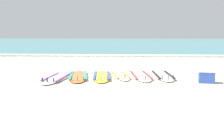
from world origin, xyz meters
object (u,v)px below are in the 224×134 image
cooler_box (207,76)px  surfboard_5 (162,75)px  surfboard_0 (57,78)px  surfboard_4 (140,76)px  surfboard_1 (78,76)px  surfboard_3 (120,76)px  surfboard_2 (102,76)px

cooler_box → surfboard_5: bearing=136.0°
surfboard_0 → surfboard_4: bearing=12.9°
surfboard_0 → surfboard_1: (0.60, 0.38, -0.00)m
surfboard_3 → surfboard_4: (0.67, 0.06, -0.00)m
surfboard_2 → surfboard_3: 0.62m
surfboard_4 → cooler_box: 2.15m
surfboard_0 → surfboard_4: same height
surfboard_2 → surfboard_5: 2.04m
surfboard_3 → cooler_box: size_ratio=4.06×
surfboard_0 → surfboard_2: (1.38, 0.39, -0.00)m
surfboard_1 → cooler_box: bearing=-11.3°
cooler_box → surfboard_4: bearing=151.6°
surfboard_5 → surfboard_4: bearing=-174.0°
surfboard_3 → surfboard_0: bearing=-164.6°
surfboard_2 → cooler_box: size_ratio=5.01×
surfboard_2 → cooler_box: (3.16, -0.80, 0.16)m
surfboard_4 → surfboard_3: bearing=-174.7°
surfboard_3 → surfboard_4: 0.68m
surfboard_0 → surfboard_3: (1.98, 0.55, -0.00)m
surfboard_1 → surfboard_4: bearing=6.5°
surfboard_5 → surfboard_1: bearing=-173.7°
surfboard_2 → surfboard_4: same height
surfboard_1 → surfboard_5: bearing=6.3°
surfboard_2 → surfboard_4: size_ratio=0.99×
surfboard_0 → surfboard_4: 2.73m
surfboard_0 → cooler_box: bearing=-5.2°
surfboard_3 → cooler_box: cooler_box is taller
surfboard_0 → surfboard_2: same height
surfboard_5 → cooler_box: (1.14, -1.10, 0.16)m
surfboard_4 → surfboard_1: bearing=-173.5°
surfboard_1 → surfboard_4: size_ratio=1.04×
surfboard_1 → surfboard_2: 0.79m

